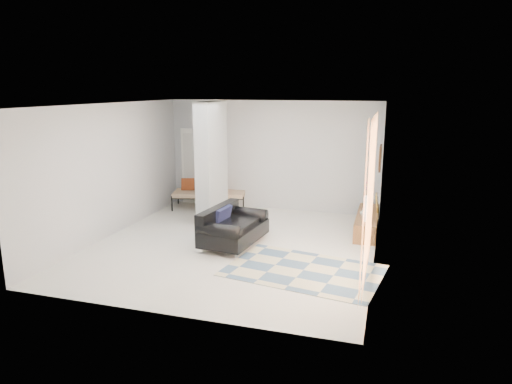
% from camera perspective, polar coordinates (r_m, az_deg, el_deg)
% --- Properties ---
extents(floor, '(6.00, 6.00, 0.00)m').
position_cam_1_polar(floor, '(9.29, -2.78, -6.64)').
color(floor, white).
rests_on(floor, ground).
extents(ceiling, '(6.00, 6.00, 0.00)m').
position_cam_1_polar(ceiling, '(8.76, -2.98, 10.88)').
color(ceiling, white).
rests_on(ceiling, wall_back).
extents(wall_back, '(6.00, 0.00, 6.00)m').
position_cam_1_polar(wall_back, '(11.75, 2.02, 4.56)').
color(wall_back, silver).
rests_on(wall_back, ground).
extents(wall_front, '(6.00, 0.00, 6.00)m').
position_cam_1_polar(wall_front, '(6.25, -12.08, -3.26)').
color(wall_front, silver).
rests_on(wall_front, ground).
extents(wall_left, '(0.00, 6.00, 6.00)m').
position_cam_1_polar(wall_left, '(10.16, -17.67, 2.63)').
color(wall_left, silver).
rests_on(wall_left, ground).
extents(wall_right, '(0.00, 6.00, 6.00)m').
position_cam_1_polar(wall_right, '(8.43, 15.04, 0.76)').
color(wall_right, silver).
rests_on(wall_right, ground).
extents(partition_column, '(0.35, 1.20, 2.80)m').
position_cam_1_polar(partition_column, '(10.78, -5.56, 3.74)').
color(partition_column, '#A9AFB0').
rests_on(partition_column, floor).
extents(hallway_door, '(0.85, 0.06, 2.04)m').
position_cam_1_polar(hallway_door, '(12.47, -7.44, 3.17)').
color(hallway_door, white).
rests_on(hallway_door, floor).
extents(curtain, '(0.00, 2.55, 2.55)m').
position_cam_1_polar(curtain, '(7.30, 14.13, -0.63)').
color(curtain, orange).
rests_on(curtain, wall_right).
extents(wall_art, '(0.04, 0.45, 0.55)m').
position_cam_1_polar(wall_art, '(10.06, 15.29, 4.12)').
color(wall_art, '#371E0F').
rests_on(wall_art, wall_right).
extents(media_console, '(0.45, 1.92, 0.80)m').
position_cam_1_polar(media_console, '(10.38, 13.71, -3.71)').
color(media_console, brown).
rests_on(media_console, floor).
extents(loveseat, '(1.09, 1.66, 0.76)m').
position_cam_1_polar(loveseat, '(9.24, -3.11, -4.43)').
color(loveseat, silver).
rests_on(loveseat, floor).
extents(daybed, '(2.01, 1.23, 0.77)m').
position_cam_1_polar(daybed, '(12.09, -5.94, -0.03)').
color(daybed, black).
rests_on(daybed, floor).
extents(area_rug, '(2.86, 2.14, 0.01)m').
position_cam_1_polar(area_rug, '(8.09, 5.95, -9.72)').
color(area_rug, '#BFB892').
rests_on(area_rug, floor).
extents(cylinder_lamp, '(0.10, 0.10, 0.54)m').
position_cam_1_polar(cylinder_lamp, '(9.68, 13.54, -2.04)').
color(cylinder_lamp, silver).
rests_on(cylinder_lamp, media_console).
extents(bronze_figurine, '(0.14, 0.14, 0.26)m').
position_cam_1_polar(bronze_figurine, '(10.79, 13.69, -1.27)').
color(bronze_figurine, '#332316').
rests_on(bronze_figurine, media_console).
extents(vase, '(0.20, 0.20, 0.21)m').
position_cam_1_polar(vase, '(10.06, 13.44, -2.45)').
color(vase, white).
rests_on(vase, media_console).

